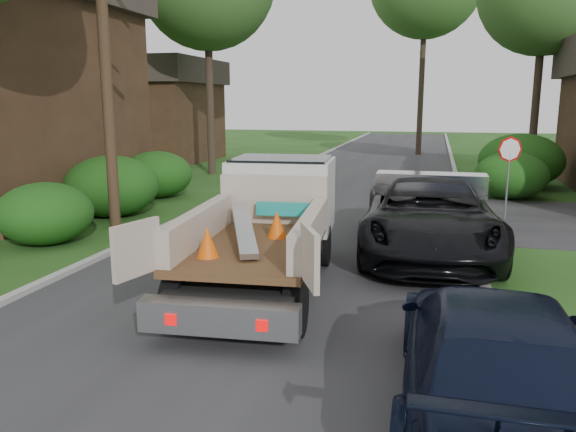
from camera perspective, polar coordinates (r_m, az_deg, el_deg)
The scene contains 15 objects.
ground at distance 9.79m, azimuth -4.62°, elevation -9.26°, with size 120.00×120.00×0.00m, color #1E4413.
road at distance 19.20m, azimuth 5.22°, elevation 1.08°, with size 8.00×90.00×0.02m, color #28282B.
curb_left at distance 20.25m, azimuth -6.30°, elevation 1.76°, with size 0.20×90.00×0.12m, color #9E9E99.
curb_right at distance 18.97m, azimuth 17.53°, elevation 0.63°, with size 0.20×90.00×0.12m, color #9E9E99.
stop_sign at distance 17.84m, azimuth 21.55°, elevation 5.28°, with size 0.71×0.32×2.48m.
utility_pole at distance 16.16m, azimuth -18.19°, elevation 17.03°, with size 2.42×1.25×10.00m.
house_left_far at distance 34.82m, azimuth -14.01°, elevation 10.50°, with size 7.56×7.56×6.00m.
hedge_left_a at distance 15.11m, azimuth -23.48°, elevation 0.25°, with size 2.34×2.34×1.53m, color #14440F.
hedge_left_b at distance 18.07m, azimuth -17.50°, elevation 2.93°, with size 2.86×2.86×1.87m, color #14440F.
hedge_left_c at distance 21.24m, azimuth -13.19°, elevation 4.14°, with size 2.60×2.60×1.70m, color #14440F.
hedge_right_a at distance 21.96m, azimuth 21.74°, elevation 3.86°, with size 2.60×2.60×1.70m, color #14440F.
hedge_right_b at distance 24.98m, azimuth 22.57°, elevation 5.22°, with size 3.38×3.38×2.21m, color #14440F.
flatbed_truck at distance 11.24m, azimuth -1.64°, elevation 0.12°, with size 3.02×6.24×2.29m.
black_pickup at distance 13.38m, azimuth 14.13°, elevation 0.07°, with size 2.96×6.41×1.78m, color black.
navy_suv at distance 6.75m, azimuth 20.17°, elevation -13.09°, with size 2.06×5.07×1.47m, color black.
Camera 1 is at (3.06, -8.63, 3.47)m, focal length 35.00 mm.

